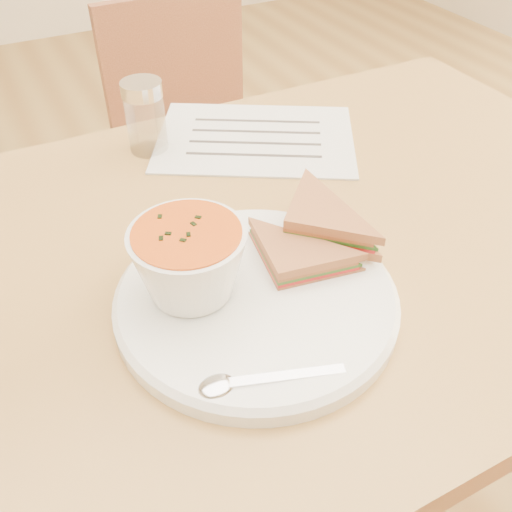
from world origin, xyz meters
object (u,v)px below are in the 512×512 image
plate (256,300)px  soup_bowl (190,265)px  condiment_shaker (145,117)px  dining_table (291,401)px  chair_far (209,180)px

plate → soup_bowl: 0.08m
condiment_shaker → dining_table: bearing=-67.3°
plate → condiment_shaker: condiment_shaker is taller
dining_table → plate: (-0.12, -0.10, 0.38)m
dining_table → chair_far: 0.66m
dining_table → condiment_shaker: 0.51m
chair_far → plate: bearing=69.4°
chair_far → soup_bowl: 0.88m
dining_table → soup_bowl: 0.47m
plate → soup_bowl: soup_bowl is taller
condiment_shaker → soup_bowl: bearing=-101.3°
chair_far → plate: chair_far is taller
plate → condiment_shaker: bearing=88.8°
soup_bowl → chair_far: bearing=66.6°
plate → soup_bowl: bearing=151.7°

